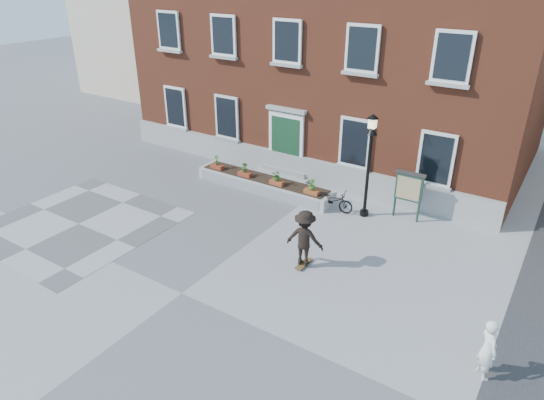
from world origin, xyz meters
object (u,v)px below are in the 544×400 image
Objects in this scene: skateboarder at (305,238)px; notice_board at (409,188)px; bystander at (488,349)px; bicycle at (333,200)px; lamp_post at (370,152)px.

notice_board is at bearing 71.46° from skateboarder.
notice_board is at bearing -6.40° from bystander.
bicycle is at bearing 11.37° from bystander.
skateboarder is (-1.60, -4.78, -0.27)m from notice_board.
lamp_post is 4.46m from skateboarder.
skateboarder reaches higher than notice_board.
skateboarder is (-5.71, 1.68, 0.21)m from bystander.
bystander is 0.40× the size of lamp_post.
bystander is at bearing -57.54° from notice_board.
bicycle is 0.42× the size of lamp_post.
skateboarder is at bearing -93.01° from lamp_post.
bystander is 8.22m from lamp_post.
bicycle is 0.85× the size of skateboarder.
lamp_post is at bearing 4.26° from bystander.
skateboarder reaches higher than bicycle.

